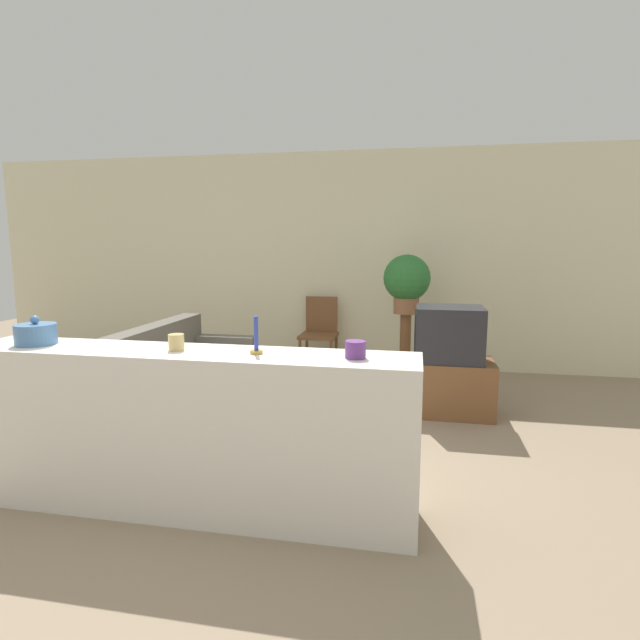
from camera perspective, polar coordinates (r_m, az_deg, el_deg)
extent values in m
plane|color=gray|center=(3.53, -12.28, -17.74)|extent=(14.00, 14.00, 0.00)
cube|color=beige|center=(6.46, -0.56, 6.81)|extent=(9.00, 0.06, 2.70)
cube|color=#605B51|center=(4.80, -15.30, -7.82)|extent=(0.84, 1.81, 0.44)
cube|color=#605B51|center=(4.86, -18.86, -2.87)|extent=(0.20, 1.81, 0.37)
cube|color=#605B51|center=(4.10, -20.48, -9.88)|extent=(0.84, 0.16, 0.59)
cube|color=#605B51|center=(5.51, -11.55, -4.78)|extent=(0.84, 0.16, 0.59)
cube|color=brown|center=(4.81, 14.31, -7.38)|extent=(0.83, 0.52, 0.50)
cube|color=#232328|center=(4.70, 14.54, -1.52)|extent=(0.60, 0.49, 0.50)
cube|color=black|center=(4.69, 10.85, -1.42)|extent=(0.02, 0.40, 0.39)
cube|color=brown|center=(6.08, -0.17, -1.80)|extent=(0.44, 0.44, 0.04)
cube|color=brown|center=(6.24, 0.19, 0.69)|extent=(0.40, 0.04, 0.44)
cylinder|color=brown|center=(5.99, -2.31, -4.29)|extent=(0.04, 0.04, 0.43)
cylinder|color=brown|center=(5.92, 1.29, -4.45)|extent=(0.04, 0.04, 0.43)
cylinder|color=brown|center=(6.35, -1.52, -3.54)|extent=(0.04, 0.04, 0.43)
cylinder|color=brown|center=(6.28, 1.87, -3.68)|extent=(0.04, 0.04, 0.43)
cylinder|color=brown|center=(5.74, 9.69, -3.16)|extent=(0.12, 0.12, 0.79)
cylinder|color=#8E5B3D|center=(5.66, 9.82, 1.64)|extent=(0.28, 0.28, 0.18)
sphere|color=#2D7033|center=(5.63, 9.90, 4.76)|extent=(0.52, 0.52, 0.52)
cube|color=white|center=(3.08, -14.93, -12.16)|extent=(2.67, 0.44, 0.96)
cylinder|color=#4C7AAD|center=(3.47, -29.71, -1.42)|extent=(0.24, 0.24, 0.12)
sphere|color=#4C7AAD|center=(3.45, -29.82, 0.02)|extent=(0.05, 0.05, 0.05)
cylinder|color=tan|center=(2.96, -16.10, -2.46)|extent=(0.09, 0.09, 0.09)
cylinder|color=#B7933D|center=(2.78, -7.28, -3.65)|extent=(0.07, 0.07, 0.02)
cylinder|color=#2D3D9E|center=(2.76, -7.32, -1.53)|extent=(0.02, 0.02, 0.19)
cylinder|color=#66337F|center=(2.66, 4.08, -3.39)|extent=(0.11, 0.11, 0.09)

